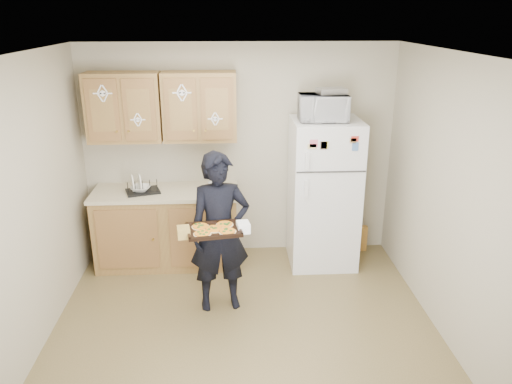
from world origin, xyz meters
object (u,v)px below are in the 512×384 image
baking_tray (214,231)px  dish_rack (143,186)px  microwave (323,108)px  refrigerator (323,193)px  person (220,233)px

baking_tray → dish_rack: bearing=114.9°
baking_tray → microwave: (1.16, 1.16, 0.88)m
refrigerator → microwave: (-0.06, -0.05, 0.99)m
refrigerator → baking_tray: bearing=-135.3°
refrigerator → person: size_ratio=1.06×
refrigerator → person: refrigerator is taller
person → dish_rack: size_ratio=4.46×
microwave → dish_rack: bearing=177.8°
microwave → refrigerator: bearing=40.1°
refrigerator → dish_rack: (-2.04, 0.02, 0.12)m
refrigerator → dish_rack: bearing=179.5°
baking_tray → microwave: 1.86m
microwave → dish_rack: 2.17m
person → microwave: (1.11, 0.86, 1.04)m
dish_rack → refrigerator: bearing=-0.5°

